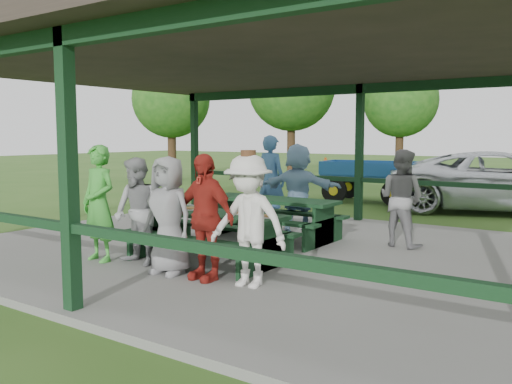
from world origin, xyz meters
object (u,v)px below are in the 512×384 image
Objects in this scene: picnic_table_far at (271,213)px; farm_trailer at (371,180)px; spectator_grey at (401,198)px; contestant_grey_mid at (168,216)px; picnic_table_near at (210,230)px; contestant_red at (204,217)px; pickup_truck at (502,182)px; contestant_green at (99,203)px; spectator_blue at (271,179)px; contestant_white_fedora at (248,221)px; spectator_lblue at (298,189)px; contestant_grey_left at (137,212)px.

farm_trailer is at bearing 97.84° from picnic_table_far.
contestant_grey_mid is at bearing 72.53° from spectator_grey.
contestant_red is at bearing -54.56° from picnic_table_near.
pickup_truck is at bearing -83.25° from spectator_grey.
contestant_grey_mid reaches higher than picnic_table_far.
spectator_grey is (3.37, 3.62, -0.05)m from contestant_green.
pickup_truck is (3.86, 9.82, -0.19)m from contestant_green.
spectator_blue is at bearing -98.01° from farm_trailer.
spectator_grey reaches higher than picnic_table_far.
picnic_table_far is (-0.20, 2.00, 0.00)m from picnic_table_near.
farm_trailer is (-2.42, 9.75, -0.28)m from contestant_white_fedora.
picnic_table_near is at bearing 84.06° from spectator_lblue.
spectator_lblue is 2.03m from spectator_grey.
contestant_grey_left is 0.95× the size of spectator_grey.
picnic_table_near is at bearing 36.76° from contestant_green.
contestant_grey_mid reaches higher than picnic_table_near.
contestant_grey_mid is 3.63m from spectator_lblue.
spectator_lblue is 1.05× the size of spectator_grey.
picnic_table_near is at bearing 88.35° from contestant_grey_mid.
contestant_grey_mid is 0.59m from contestant_red.
contestant_green reaches higher than farm_trailer.
spectator_blue reaches higher than contestant_grey_mid.
contestant_grey_left reaches higher than farm_trailer.
contestant_green reaches higher than pickup_truck.
contestant_grey_mid is 0.97× the size of contestant_red.
contestant_grey_mid is (0.00, -0.89, 0.33)m from picnic_table_near.
spectator_lblue is (0.67, 3.51, 0.08)m from contestant_grey_left.
contestant_grey_left is 4.34m from spectator_blue.
farm_trailer is (-3.13, 6.26, -0.28)m from spectator_grey.
farm_trailer is (-0.96, 6.96, 0.08)m from picnic_table_far.
contestant_grey_mid is (0.73, -0.12, 0.02)m from contestant_grey_left.
spectator_grey is (3.17, -0.84, -0.12)m from spectator_blue.
contestant_grey_mid is at bearing -169.19° from contestant_red.
contestant_grey_mid reaches higher than contestant_grey_left.
contestant_green is 10.56m from pickup_truck.
contestant_green is 4.46m from spectator_blue.
spectator_lblue reaches higher than contestant_grey_mid.
contestant_red is 0.88× the size of spectator_blue.
spectator_blue is 1.14× the size of spectator_grey.
pickup_truck reaches higher than farm_trailer.
contestant_green is 1.39m from contestant_grey_mid.
pickup_truck is 1.49× the size of farm_trailer.
picnic_table_near is 1.54m from contestant_white_fedora.
contestant_white_fedora reaches higher than contestant_grey_mid.
spectator_grey is (2.70, 3.47, 0.04)m from contestant_grey_left.
contestant_red is (0.59, 0.05, 0.02)m from contestant_grey_mid.
picnic_table_near is 2.76m from spectator_lblue.
picnic_table_near is at bearing 113.15° from spectator_blue.
spectator_lblue is at bearing 88.97° from contestant_grey_mid.
contestant_grey_left is 10.20m from pickup_truck.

